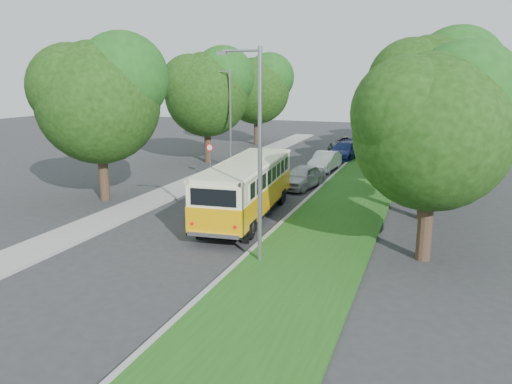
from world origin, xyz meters
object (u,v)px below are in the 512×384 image
(car_silver, at_px, (302,177))
(car_blue, at_px, (345,151))
(car_white, at_px, (325,161))
(lamppost_far, at_px, (229,115))
(vintage_bus, at_px, (247,190))
(car_grey, at_px, (345,144))
(lamppost_near, at_px, (258,150))

(car_silver, xyz_separation_m, car_blue, (0.54, 12.38, 0.02))
(car_white, bearing_deg, lamppost_far, -163.91)
(vintage_bus, xyz_separation_m, car_blue, (1.38, 20.10, -0.72))
(vintage_bus, height_order, car_grey, vintage_bus)
(lamppost_near, height_order, car_white, lamppost_near)
(car_silver, bearing_deg, lamppost_near, -71.08)
(car_white, bearing_deg, vintage_bus, -89.26)
(car_blue, xyz_separation_m, car_grey, (-0.77, 4.89, -0.05))
(car_blue, bearing_deg, car_white, -84.98)
(lamppost_near, height_order, car_silver, lamppost_near)
(lamppost_far, xyz_separation_m, car_white, (7.22, 1.50, -3.40))
(lamppost_near, bearing_deg, lamppost_far, 115.71)
(car_white, height_order, car_blue, car_blue)
(car_silver, bearing_deg, lamppost_far, 155.94)
(car_grey, bearing_deg, car_white, -80.27)
(lamppost_far, bearing_deg, car_white, 11.73)
(lamppost_near, xyz_separation_m, car_silver, (-1.75, 13.39, -3.64))
(lamppost_far, height_order, car_silver, lamppost_far)
(car_silver, xyz_separation_m, car_white, (0.06, 6.61, -0.02))
(vintage_bus, relative_size, car_blue, 1.92)
(car_white, relative_size, car_blue, 0.84)
(car_silver, distance_m, car_white, 6.61)
(vintage_bus, bearing_deg, car_white, 81.69)
(lamppost_far, xyz_separation_m, car_grey, (6.93, 12.15, -3.42))
(lamppost_far, xyz_separation_m, car_silver, (7.16, -5.11, -3.38))
(lamppost_near, xyz_separation_m, car_blue, (-1.21, 25.77, -3.62))
(lamppost_near, distance_m, car_grey, 30.94)
(lamppost_far, distance_m, car_silver, 9.43)
(lamppost_near, relative_size, car_grey, 1.60)
(lamppost_far, relative_size, car_blue, 1.45)
(car_white, bearing_deg, car_silver, -86.20)
(lamppost_near, xyz_separation_m, lamppost_far, (-8.91, 18.50, -0.25))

